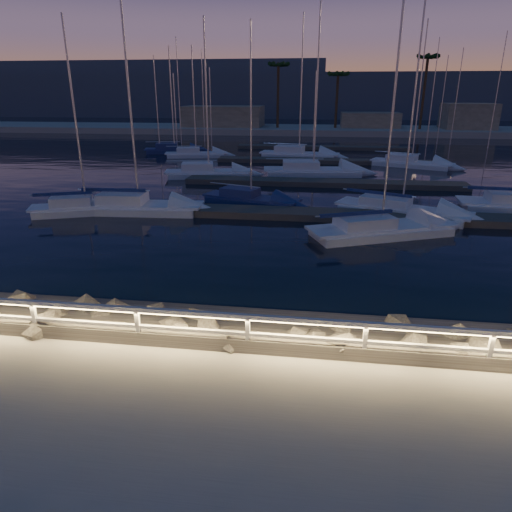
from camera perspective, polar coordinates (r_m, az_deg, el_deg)
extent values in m
plane|color=#A6A296|center=(12.22, 8.49, -12.27)|extent=(400.00, 400.00, 0.00)
cube|color=#A6A296|center=(10.25, 8.47, -20.18)|extent=(240.00, 5.00, 0.20)
cube|color=slate|center=(13.66, 8.42, -10.00)|extent=(240.00, 3.45, 1.29)
plane|color=black|center=(90.64, 8.41, 15.28)|extent=(320.00, 320.00, 0.00)
plane|color=black|center=(12.90, 8.21, -16.79)|extent=(400.00, 400.00, 0.00)
cube|color=silver|center=(14.20, -25.92, -7.09)|extent=(0.11, 0.11, 1.00)
cube|color=silver|center=(12.84, -14.55, -8.48)|extent=(0.11, 0.11, 1.00)
cube|color=silver|center=(12.08, -1.05, -9.70)|extent=(0.11, 0.11, 1.00)
cube|color=silver|center=(12.04, 13.45, -10.41)|extent=(0.11, 0.11, 1.00)
cube|color=silver|center=(12.72, 27.23, -10.49)|extent=(0.11, 0.11, 1.00)
cube|color=silver|center=(11.72, 8.74, -8.13)|extent=(44.00, 0.12, 0.12)
cube|color=silver|center=(11.97, 8.61, -10.25)|extent=(44.00, 0.09, 0.09)
cube|color=#F2C56C|center=(11.74, 8.72, -8.52)|extent=(44.00, 0.04, 0.03)
sphere|color=slate|center=(12.49, -2.72, -10.93)|extent=(0.70, 0.70, 0.70)
sphere|color=slate|center=(14.53, -2.05, -8.18)|extent=(0.72, 0.72, 0.72)
sphere|color=slate|center=(13.69, -10.33, -9.11)|extent=(0.92, 0.92, 0.92)
sphere|color=slate|center=(17.53, -27.03, -5.52)|extent=(0.94, 0.94, 0.94)
sphere|color=slate|center=(14.50, 6.29, -8.51)|extent=(1.08, 1.08, 1.08)
cube|color=#59514A|center=(27.25, 8.41, 5.13)|extent=(22.00, 2.00, 0.40)
cube|color=#59514A|center=(37.01, 8.41, 9.04)|extent=(22.00, 2.00, 0.40)
cube|color=#59514A|center=(48.85, 8.41, 11.66)|extent=(22.00, 2.00, 0.40)
cube|color=#59514A|center=(60.75, 8.41, 13.26)|extent=(22.00, 2.00, 0.40)
cube|color=#A6A296|center=(84.63, 8.42, 15.23)|extent=(160.00, 14.00, 1.20)
cube|color=gray|center=(86.32, -4.08, 16.81)|extent=(14.00, 8.00, 4.00)
cube|color=gray|center=(85.92, 14.02, 15.95)|extent=(10.00, 6.00, 3.00)
cube|color=gray|center=(87.91, 24.92, 15.35)|extent=(8.00, 7.00, 4.60)
cylinder|color=#493922|center=(82.72, 2.76, 19.37)|extent=(0.44, 0.44, 10.50)
cylinder|color=#493922|center=(83.41, 10.05, 18.59)|extent=(0.44, 0.44, 9.00)
cylinder|color=#493922|center=(83.97, 20.24, 18.60)|extent=(0.44, 0.44, 11.50)
cube|color=#3B475C|center=(140.38, 8.51, 18.75)|extent=(220.00, 30.00, 14.00)
cube|color=#3B475C|center=(161.77, -14.55, 19.20)|extent=(120.00, 25.00, 18.00)
cube|color=silver|center=(29.96, -20.35, 5.34)|extent=(6.33, 4.09, 0.51)
cube|color=silver|center=(29.89, -20.43, 5.95)|extent=(6.68, 3.99, 0.14)
cube|color=silver|center=(29.93, -22.09, 6.39)|extent=(2.73, 2.26, 0.60)
cylinder|color=#B6B7BB|center=(29.18, -21.72, 16.09)|extent=(0.11, 0.11, 10.44)
cylinder|color=#B6B7BB|center=(29.90, -23.00, 7.18)|extent=(3.52, 1.46, 0.07)
cube|color=navy|center=(30.35, -0.59, 6.77)|extent=(6.36, 3.85, 0.47)
cube|color=navy|center=(30.28, -0.60, 7.32)|extent=(6.73, 3.73, 0.13)
cube|color=navy|center=(30.60, -2.01, 8.02)|extent=(2.71, 2.18, 0.56)
cylinder|color=#B6B7BB|center=(29.58, -0.64, 17.43)|extent=(0.10, 0.10, 10.47)
cylinder|color=#B6B7BB|center=(30.72, -2.71, 8.87)|extent=(3.59, 1.28, 0.07)
cube|color=silver|center=(24.52, 15.35, 2.83)|extent=(7.49, 5.01, 0.51)
cube|color=silver|center=(24.43, 15.42, 3.56)|extent=(7.90, 4.91, 0.14)
cube|color=silver|center=(23.86, 13.43, 4.17)|extent=(3.25, 2.74, 0.61)
cylinder|color=#B6B7BB|center=(23.53, 16.89, 18.40)|extent=(0.11, 0.11, 12.39)
cylinder|color=#B6B7BB|center=(23.51, 12.46, 5.20)|extent=(4.13, 1.83, 0.07)
cylinder|color=#B6B7BB|center=(32.58, 28.84, 7.37)|extent=(5.07, 0.46, 0.08)
cube|color=silver|center=(40.44, -5.89, 10.00)|extent=(7.22, 3.73, 0.58)
cube|color=silver|center=(40.38, -5.91, 10.52)|extent=(7.70, 3.52, 0.16)
cube|color=silver|center=(40.35, -7.31, 10.99)|extent=(2.99, 2.26, 0.69)
cylinder|color=#B6B7BB|center=(39.84, -6.24, 19.18)|extent=(0.13, 0.13, 11.95)
cylinder|color=#B6B7BB|center=(40.30, -8.04, 11.71)|extent=(4.22, 1.01, 0.09)
cube|color=silver|center=(29.16, -14.37, 5.59)|extent=(7.34, 2.82, 0.56)
cube|color=silver|center=(29.07, -14.43, 6.28)|extent=(7.92, 2.49, 0.15)
cube|color=silver|center=(29.33, -16.35, 6.93)|extent=(2.90, 1.96, 0.66)
cylinder|color=#B6B7BB|center=(28.32, -15.59, 18.86)|extent=(0.12, 0.12, 12.52)
cylinder|color=#B6B7BB|center=(29.41, -17.37, 7.89)|extent=(4.50, 0.34, 0.08)
cube|color=silver|center=(41.51, 7.18, 10.21)|extent=(8.36, 3.57, 0.58)
cube|color=silver|center=(41.45, 7.20, 10.71)|extent=(8.98, 3.24, 0.16)
cube|color=silver|center=(41.30, 5.64, 11.26)|extent=(3.36, 2.36, 0.69)
cylinder|color=#B6B7BB|center=(40.93, 7.66, 20.63)|extent=(0.13, 0.13, 14.08)
cylinder|color=#B6B7BB|center=(41.19, 4.86, 12.01)|extent=(5.05, 0.63, 0.09)
cube|color=silver|center=(28.89, 17.72, 5.14)|extent=(7.63, 5.18, 0.49)
cube|color=silver|center=(28.81, 17.79, 5.73)|extent=(8.03, 5.10, 0.13)
cube|color=silver|center=(29.00, 15.93, 6.64)|extent=(3.32, 2.81, 0.58)
cylinder|color=#B6B7BB|center=(28.04, 19.23, 18.49)|extent=(0.11, 0.11, 12.62)
cylinder|color=#B6B7BB|center=(29.04, 15.05, 7.64)|extent=(4.18, 1.92, 0.07)
cube|color=navy|center=(57.12, -10.12, 12.70)|extent=(6.78, 3.52, 0.55)
cube|color=navy|center=(57.07, -10.14, 13.05)|extent=(7.24, 3.32, 0.15)
cube|color=navy|center=(57.12, -11.09, 13.35)|extent=(2.81, 2.13, 0.65)
cylinder|color=#B6B7BB|center=(56.70, -10.51, 18.78)|extent=(0.12, 0.12, 11.23)
cylinder|color=#B6B7BB|center=(57.12, -11.58, 13.82)|extent=(3.96, 0.96, 0.08)
cube|color=silver|center=(52.21, 5.41, 12.25)|extent=(8.33, 3.93, 0.62)
cube|color=silver|center=(52.16, 5.42, 12.69)|extent=(8.92, 3.64, 0.17)
cube|color=silver|center=(52.35, 4.22, 13.18)|extent=(3.39, 2.48, 0.74)
cylinder|color=#B6B7BB|center=(51.75, 5.69, 20.46)|extent=(0.14, 0.14, 13.89)
cylinder|color=#B6B7BB|center=(52.42, 3.62, 13.83)|extent=(4.95, 0.90, 0.09)
cube|color=silver|center=(48.35, 18.84, 10.68)|extent=(7.58, 5.12, 0.52)
cube|color=silver|center=(48.30, 18.88, 11.07)|extent=(7.99, 5.03, 0.14)
cube|color=silver|center=(48.49, 17.76, 11.62)|extent=(3.30, 2.79, 0.62)
cylinder|color=#B6B7BB|center=(47.85, 19.77, 18.60)|extent=(0.11, 0.11, 12.55)
cylinder|color=#B6B7BB|center=(48.56, 17.23, 12.25)|extent=(4.16, 1.89, 0.08)
cube|color=silver|center=(53.19, -7.47, 12.32)|extent=(6.66, 3.41, 0.50)
cube|color=silver|center=(53.15, -7.49, 12.65)|extent=(7.11, 3.21, 0.14)
cube|color=silver|center=(53.17, -8.48, 12.95)|extent=(2.75, 2.07, 0.59)
cylinder|color=#B6B7BB|center=(52.75, -7.77, 18.71)|extent=(0.11, 0.11, 11.04)
cylinder|color=#B6B7BB|center=(53.15, -8.99, 13.41)|extent=(3.90, 0.90, 0.07)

